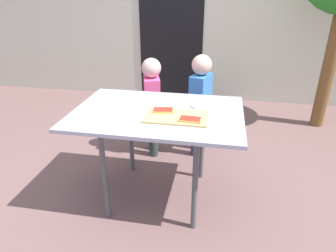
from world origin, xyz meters
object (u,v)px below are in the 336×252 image
Objects in this scene: child_right at (200,98)px; dining_table at (158,120)px; pizza_slice_far_left at (163,110)px; child_left at (152,101)px; cutting_board at (177,117)px; plate_white_right at (206,106)px; pizza_slice_near_right at (190,119)px.

dining_table is at bearing -107.97° from child_right.
pizza_slice_far_left is 0.77m from child_left.
cutting_board is 0.31m from plate_white_right.
pizza_slice_near_right reaches higher than cutting_board.
pizza_slice_near_right is at bearing -31.87° from cutting_board.
pizza_slice_far_left and pizza_slice_near_right have the same top height.
pizza_slice_far_left is 0.16× the size of child_right.
plate_white_right is at bearing -81.53° from child_right.
dining_table is 1.22× the size of child_right.
pizza_slice_far_left is 0.69× the size of plate_white_right.
plate_white_right is 0.24× the size of child_left.
cutting_board reaches higher than dining_table.
pizza_slice_near_right is at bearing -30.80° from pizza_slice_far_left.
dining_table is 1.26× the size of child_left.
child_right reaches higher than plate_white_right.
pizza_slice_near_right is at bearing -61.15° from child_left.
pizza_slice_far_left is 0.34m from plate_white_right.
dining_table is 7.99× the size of pizza_slice_near_right.
pizza_slice_far_left is 0.16× the size of child_left.
child_right is at bearing 98.47° from plate_white_right.
child_left reaches higher than dining_table.
child_left reaches higher than plate_white_right.
cutting_board is 2.70× the size of pizza_slice_far_left.
pizza_slice_near_right is at bearing -105.31° from plate_white_right.
child_left is 0.46m from child_right.
cutting_board is 0.12m from pizza_slice_near_right.
plate_white_right is (0.18, 0.25, -0.00)m from cutting_board.
child_left reaches higher than pizza_slice_near_right.
child_right is at bearing 83.58° from cutting_board.
child_left reaches higher than cutting_board.
dining_table is 0.38m from plate_white_right.
child_right is (-0.00, 0.90, -0.17)m from pizza_slice_near_right.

